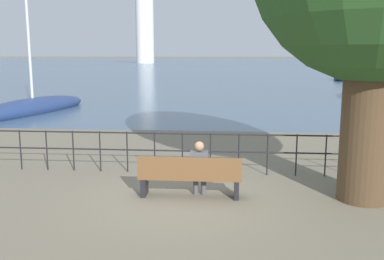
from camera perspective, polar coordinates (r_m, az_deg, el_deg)
The scene contains 9 objects.
ground_plane at distance 9.22m, azimuth -0.27°, elevation -8.83°, with size 1000.00×1000.00×0.00m, color #7A705B.
harbor_water at distance 166.52m, azimuth 4.66°, elevation 9.04°, with size 600.00×300.00×0.01m.
park_bench at distance 9.02m, azimuth -0.31°, elevation -6.29°, with size 2.16×0.45×0.90m.
seated_person_left at distance 9.03m, azimuth 0.98°, elevation -4.86°, with size 0.38×0.35×1.20m.
promenade_railing at distance 10.75m, azimuth 0.58°, elevation -2.24°, with size 13.51×0.04×1.05m.
sailboat_0 at distance 54.25m, azimuth 19.94°, elevation 6.60°, with size 5.78×8.70×7.63m.
sailboat_1 at distance 23.59m, azimuth -20.43°, elevation 2.90°, with size 3.62×8.81×11.89m.
sailboat_2 at distance 32.17m, azimuth 21.77°, elevation 4.78°, with size 3.58×6.47×13.09m.
harbor_lighthouse at distance 143.70m, azimuth -6.32°, elevation 13.43°, with size 5.82×5.82×24.71m.
Camera 1 is at (0.78, -8.68, 2.99)m, focal length 40.00 mm.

